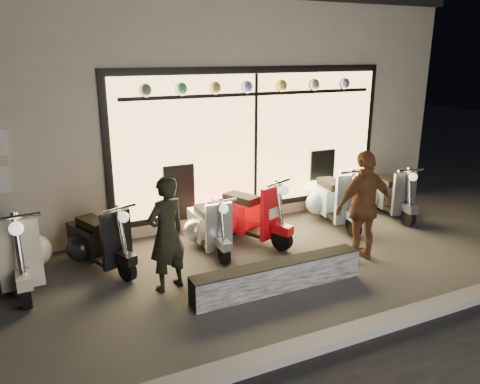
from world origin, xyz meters
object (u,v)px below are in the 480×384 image
object	(u,v)px
scooter_red	(244,214)
graffiti_barrier	(278,276)
scooter_silver	(208,225)
man	(167,234)
woman	(364,207)

from	to	relation	value
scooter_red	graffiti_barrier	bearing A→B (deg)	-126.43
scooter_red	scooter_silver	bearing A→B (deg)	163.25
graffiti_barrier	scooter_silver	xyz separation A→B (m)	(-0.33, 1.75, 0.19)
scooter_silver	scooter_red	xyz separation A→B (m)	(0.70, 0.10, 0.06)
graffiti_barrier	man	world-z (taller)	man
scooter_silver	scooter_red	world-z (taller)	scooter_red
graffiti_barrier	scooter_red	xyz separation A→B (m)	(0.38, 1.85, 0.24)
man	woman	size ratio (longest dim) A/B	0.92
man	woman	world-z (taller)	woman
scooter_red	woman	size ratio (longest dim) A/B	0.87
scooter_silver	man	distance (m)	1.52
woman	scooter_silver	bearing A→B (deg)	-36.27
graffiti_barrier	woman	distance (m)	1.82
graffiti_barrier	man	size ratio (longest dim) A/B	1.56
scooter_silver	scooter_red	distance (m)	0.71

